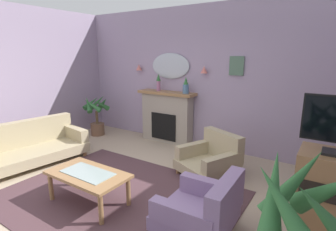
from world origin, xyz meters
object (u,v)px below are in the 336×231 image
at_px(framed_picture, 237,66).
at_px(tv_cabinet, 334,192).
at_px(coffee_table, 88,177).
at_px(armchair_by_coffee_table, 211,158).
at_px(armchair_in_corner, 204,209).
at_px(mantel_vase_left, 186,86).
at_px(fireplace, 167,117).
at_px(floral_couch, 34,145).
at_px(wall_mirror, 170,66).
at_px(wall_sconce_left, 139,67).
at_px(mantel_vase_centre, 158,82).
at_px(wall_sconce_right, 204,70).
at_px(potted_plant_tall_palm, 96,115).

relative_size(framed_picture, tv_cabinet, 0.40).
height_order(coffee_table, armchair_by_coffee_table, armchair_by_coffee_table).
xyz_separation_m(coffee_table, armchair_in_corner, (1.56, 0.28, -0.08)).
height_order(armchair_by_coffee_table, armchair_in_corner, same).
xyz_separation_m(mantel_vase_left, framed_picture, (1.00, 0.18, 0.44)).
relative_size(fireplace, mantel_vase_left, 3.88).
bearing_deg(framed_picture, floral_couch, -139.70).
bearing_deg(wall_mirror, floral_couch, -119.99).
relative_size(armchair_by_coffee_table, armchair_in_corner, 1.28).
bearing_deg(coffee_table, armchair_in_corner, 10.32).
distance_m(mantel_vase_left, coffee_table, 2.84).
bearing_deg(mantel_vase_left, floral_couch, -129.93).
height_order(wall_mirror, wall_sconce_left, wall_mirror).
bearing_deg(armchair_by_coffee_table, wall_mirror, 142.99).
bearing_deg(floral_couch, mantel_vase_centre, 61.95).
bearing_deg(wall_sconce_left, fireplace, -6.16).
relative_size(wall_sconce_right, armchair_by_coffee_table, 0.13).
bearing_deg(fireplace, mantel_vase_centre, -171.94).
distance_m(mantel_vase_centre, armchair_by_coffee_table, 2.30).
bearing_deg(tv_cabinet, coffee_table, -156.45).
xyz_separation_m(armchair_by_coffee_table, potted_plant_tall_palm, (-3.30, 0.51, 0.21)).
xyz_separation_m(mantel_vase_left, coffee_table, (0.04, -2.68, -0.93)).
relative_size(framed_picture, armchair_by_coffee_table, 0.33).
xyz_separation_m(wall_sconce_right, tv_cabinet, (2.44, -1.61, -1.21)).
relative_size(wall_mirror, wall_sconce_left, 6.86).
distance_m(fireplace, coffee_table, 2.77).
distance_m(wall_sconce_left, potted_plant_tall_palm, 1.57).
bearing_deg(tv_cabinet, wall_mirror, 153.26).
height_order(fireplace, wall_mirror, wall_mirror).
distance_m(mantel_vase_left, floral_couch, 3.16).
xyz_separation_m(wall_mirror, framed_picture, (1.50, 0.01, 0.04)).
bearing_deg(coffee_table, mantel_vase_left, 90.78).
relative_size(fireplace, mantel_vase_centre, 3.53).
height_order(mantel_vase_centre, floral_couch, mantel_vase_centre).
bearing_deg(floral_couch, mantel_vase_left, 50.07).
bearing_deg(armchair_by_coffee_table, framed_picture, 93.50).
xyz_separation_m(mantel_vase_centre, framed_picture, (1.70, 0.18, 0.38)).
relative_size(framed_picture, coffee_table, 0.33).
height_order(floral_couch, armchair_in_corner, floral_couch).
bearing_deg(armchair_by_coffee_table, mantel_vase_left, 136.57).
bearing_deg(wall_mirror, armchair_in_corner, -50.81).
bearing_deg(mantel_vase_left, potted_plant_tall_palm, -167.29).
height_order(mantel_vase_centre, potted_plant_tall_palm, mantel_vase_centre).
height_order(fireplace, tv_cabinet, fireplace).
height_order(wall_sconce_left, potted_plant_tall_palm, wall_sconce_left).
bearing_deg(framed_picture, fireplace, -174.23).
height_order(mantel_vase_left, framed_picture, framed_picture).
height_order(armchair_by_coffee_table, tv_cabinet, tv_cabinet).
xyz_separation_m(wall_sconce_left, armchair_by_coffee_table, (2.42, -1.14, -1.35)).
bearing_deg(wall_sconce_right, armchair_in_corner, -63.70).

